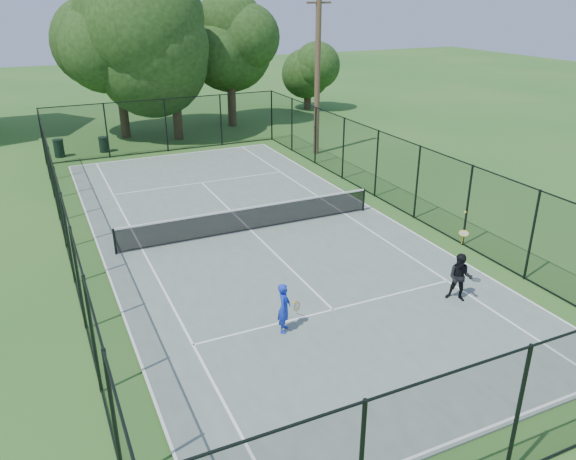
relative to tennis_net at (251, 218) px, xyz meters
name	(u,v)px	position (x,y,z in m)	size (l,w,h in m)	color
ground	(251,232)	(0.00, 0.00, -0.58)	(120.00, 120.00, 0.00)	#26591E
tennis_court	(251,231)	(0.00, 0.00, -0.55)	(11.00, 24.00, 0.06)	slate
tennis_net	(251,218)	(0.00, 0.00, 0.00)	(10.08, 0.08, 0.95)	black
fence	(250,195)	(0.00, 0.00, 0.92)	(13.10, 26.10, 3.00)	black
tree_near_left	(116,47)	(-1.56, 17.53, 4.82)	(6.73, 6.73, 8.77)	#332114
tree_near_mid	(172,48)	(1.31, 15.56, 4.82)	(6.70, 6.70, 8.77)	#332114
tree_near_right	(230,48)	(5.63, 17.75, 4.53)	(5.83, 5.83, 8.05)	#332114
tree_far_right	(308,69)	(12.95, 20.93, 2.48)	(3.75, 3.75, 4.96)	#332114
trash_bin_left	(59,148)	(-5.74, 14.31, -0.08)	(0.58, 0.58, 0.99)	black
trash_bin_right	(104,144)	(-3.33, 14.37, -0.14)	(0.58, 0.58, 0.86)	black
utility_pole	(317,73)	(7.48, 9.00, 3.84)	(1.40, 0.30, 8.71)	#4C3823
player_blue	(284,308)	(-1.69, -6.77, 0.18)	(0.87, 0.61, 1.40)	#1630C1
player_black	(460,277)	(3.61, -7.43, 0.22)	(0.92, 1.09, 2.52)	black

